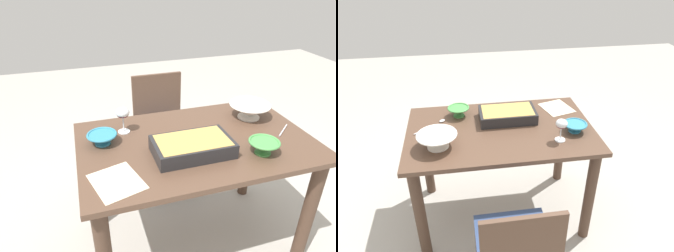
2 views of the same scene
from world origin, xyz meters
TOP-DOWN VIEW (x-y plane):
  - ground_plane at (0.00, 0.00)m, footprint 8.00×8.00m
  - dining_table at (0.00, 0.00)m, footprint 1.24×0.78m
  - chair at (-0.02, -0.75)m, footprint 0.41×0.44m
  - wine_glass at (0.35, -0.20)m, footprint 0.07×0.07m
  - casserole_dish at (0.07, 0.11)m, footprint 0.39×0.23m
  - mixing_bowl at (0.48, -0.11)m, footprint 0.16×0.16m
  - small_bowl at (-0.27, 0.22)m, footprint 0.15×0.15m
  - serving_bowl at (-0.41, -0.16)m, footprint 0.25×0.25m
  - serving_spoon at (-0.43, 0.12)m, footprint 0.21×0.18m
  - napkin at (0.46, 0.23)m, footprint 0.25×0.27m

SIDE VIEW (x-z plane):
  - ground_plane at x=0.00m, z-range 0.00..0.00m
  - chair at x=-0.02m, z-range 0.04..0.89m
  - dining_table at x=0.00m, z-range 0.23..0.99m
  - napkin at x=0.46m, z-range 0.76..0.76m
  - serving_spoon at x=-0.43m, z-range 0.76..0.77m
  - mixing_bowl at x=0.48m, z-range 0.76..0.82m
  - small_bowl at x=-0.27m, z-range 0.76..0.84m
  - casserole_dish at x=0.07m, z-range 0.76..0.84m
  - serving_bowl at x=-0.41m, z-range 0.76..0.86m
  - wine_glass at x=0.35m, z-range 0.79..0.94m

